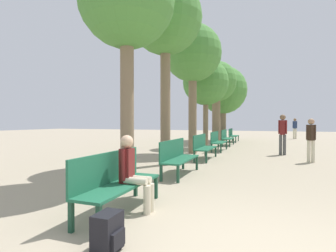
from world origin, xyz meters
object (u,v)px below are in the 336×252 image
object	(u,v)px
tree_row_1	(165,20)
pedestrian_near	(295,127)
bench_row_4	(226,137)
person_seated	(133,170)
backpack	(108,232)
pedestrian_far	(311,137)
tree_row_5	(223,91)
bench_row_2	(203,145)
tree_row_0	(127,2)
tree_row_2	(193,55)
bench_row_1	(177,155)
tree_row_4	(216,83)
pedestrian_mid	(283,132)
bench_row_0	(115,178)
bench_row_5	(232,134)
bench_row_3	(217,140)
tree_row_3	(206,83)

from	to	relation	value
tree_row_1	pedestrian_near	distance (m)	17.36
bench_row_4	person_seated	xyz separation A→B (m)	(0.25, -12.24, 0.12)
backpack	pedestrian_far	size ratio (longest dim) A/B	0.27
tree_row_5	pedestrian_near	size ratio (longest dim) A/B	3.29
bench_row_2	tree_row_1	size ratio (longest dim) A/B	0.31
tree_row_0	tree_row_5	distance (m)	14.72
tree_row_2	bench_row_1	bearing A→B (deg)	-79.63
tree_row_4	pedestrian_mid	xyz separation A→B (m)	(3.80, -5.21, -3.01)
person_seated	backpack	distance (m)	1.40
bench_row_0	tree_row_0	world-z (taller)	tree_row_0
tree_row_2	pedestrian_far	bearing A→B (deg)	-13.93
backpack	pedestrian_far	bearing A→B (deg)	68.51
bench_row_1	bench_row_4	xyz separation A→B (m)	(0.00, 9.28, 0.00)
tree_row_5	tree_row_0	bearing A→B (deg)	-90.00
bench_row_0	tree_row_0	bearing A→B (deg)	114.36
pedestrian_far	bench_row_4	bearing A→B (deg)	123.57
bench_row_2	tree_row_2	bearing A→B (deg)	117.18
bench_row_4	pedestrian_mid	xyz separation A→B (m)	(2.92, -3.69, 0.47)
tree_row_4	bench_row_5	bearing A→B (deg)	60.91
bench_row_3	person_seated	size ratio (longest dim) A/B	1.54
bench_row_1	bench_row_2	size ratio (longest dim) A/B	1.00
tree_row_1	backpack	world-z (taller)	tree_row_1
bench_row_1	bench_row_2	world-z (taller)	same
bench_row_0	bench_row_2	size ratio (longest dim) A/B	1.00
bench_row_1	tree_row_2	xyz separation A→B (m)	(-0.88, 4.81, 3.94)
bench_row_0	tree_row_5	distance (m)	17.00
pedestrian_near	tree_row_0	bearing A→B (deg)	-106.09
tree_row_5	backpack	distance (m)	18.22
tree_row_3	pedestrian_far	distance (m)	6.60
bench_row_3	tree_row_1	size ratio (longest dim) A/B	0.31
bench_row_1	tree_row_0	size ratio (longest dim) A/B	0.34
bench_row_3	bench_row_4	distance (m)	3.09
tree_row_1	tree_row_2	world-z (taller)	tree_row_1
bench_row_1	person_seated	size ratio (longest dim) A/B	1.54
tree_row_4	bench_row_2	bearing A→B (deg)	-83.49
bench_row_0	tree_row_0	size ratio (longest dim) A/B	0.34
bench_row_2	tree_row_0	distance (m)	5.74
bench_row_0	tree_row_4	world-z (taller)	tree_row_4
backpack	bench_row_3	bearing A→B (deg)	93.40
tree_row_2	pedestrian_far	world-z (taller)	tree_row_2
bench_row_3	tree_row_2	xyz separation A→B (m)	(-0.88, -1.38, 3.94)
bench_row_2	pedestrian_far	distance (m)	3.79
bench_row_5	pedestrian_mid	distance (m)	7.40
tree_row_5	pedestrian_mid	distance (m)	9.27
bench_row_5	tree_row_2	xyz separation A→B (m)	(-0.88, -7.57, 3.94)
bench_row_0	tree_row_3	bearing A→B (deg)	94.73
bench_row_4	tree_row_1	size ratio (longest dim) A/B	0.31
tree_row_1	tree_row_5	distance (m)	12.20
bench_row_0	bench_row_1	bearing A→B (deg)	90.00
tree_row_1	tree_row_3	xyz separation A→B (m)	(0.00, 6.15, -1.20)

